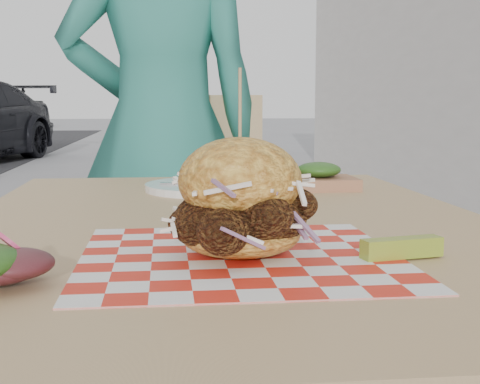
{
  "coord_description": "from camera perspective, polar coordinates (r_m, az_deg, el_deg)",
  "views": [
    {
      "loc": [
        -0.34,
        -1.34,
        0.92
      ],
      "look_at": [
        -0.26,
        -0.59,
        0.82
      ],
      "focal_mm": 50.0,
      "sensor_mm": 36.0,
      "label": 1
    }
  ],
  "objects": [
    {
      "name": "patio_chair",
      "position": [
        2.03,
        -3.39,
        -3.02
      ],
      "size": [
        0.46,
        0.47,
        0.95
      ],
      "rotation": [
        0.0,
        0.0,
        -0.1
      ],
      "color": "tan",
      "rests_on": "ground"
    },
    {
      "name": "sandwich",
      "position": [
        0.75,
        -0.0,
        -1.08
      ],
      "size": [
        0.19,
        0.19,
        0.21
      ],
      "color": "gold",
      "rests_on": "paper_liner"
    },
    {
      "name": "pickle_spear",
      "position": [
        0.78,
        13.64,
        -4.64
      ],
      "size": [
        0.1,
        0.04,
        0.02
      ],
      "primitive_type": "cube",
      "rotation": [
        0.0,
        0.0,
        0.2
      ],
      "color": "#A3AE32",
      "rests_on": "paper_liner"
    },
    {
      "name": "kraft_tray",
      "position": [
        1.38,
        6.73,
        1.18
      ],
      "size": [
        0.15,
        0.12,
        0.06
      ],
      "color": "#9C6547",
      "rests_on": "patio_table"
    },
    {
      "name": "paper_liner",
      "position": [
        0.77,
        0.0,
        -5.5
      ],
      "size": [
        0.36,
        0.36,
        0.0
      ],
      "primitive_type": "cube",
      "color": "red",
      "rests_on": "patio_table"
    },
    {
      "name": "patio_table",
      "position": [
        1.03,
        -1.0,
        -6.67
      ],
      "size": [
        0.8,
        1.2,
        0.75
      ],
      "color": "tan",
      "rests_on": "ground"
    },
    {
      "name": "place_setting",
      "position": [
        1.35,
        -2.4,
        0.46
      ],
      "size": [
        0.27,
        0.27,
        0.02
      ],
      "color": "white",
      "rests_on": "patio_table"
    },
    {
      "name": "diner",
      "position": [
        2.02,
        -6.66,
        5.18
      ],
      "size": [
        0.62,
        0.42,
        1.68
      ],
      "primitive_type": "imported",
      "rotation": [
        0.0,
        0.0,
        3.17
      ],
      "color": "#2A7B6E",
      "rests_on": "ground"
    }
  ]
}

